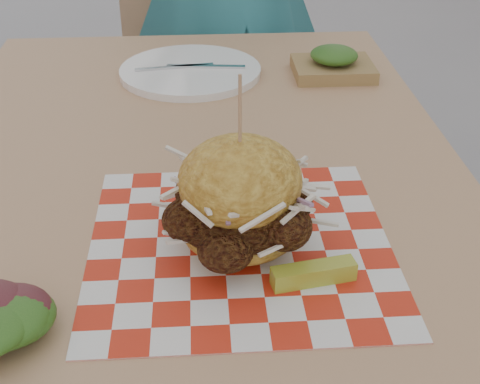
{
  "coord_description": "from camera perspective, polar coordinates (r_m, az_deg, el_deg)",
  "views": [
    {
      "loc": [
        -0.22,
        -0.82,
        1.22
      ],
      "look_at": [
        -0.18,
        -0.17,
        0.82
      ],
      "focal_mm": 50.0,
      "sensor_mm": 36.0,
      "label": 1
    }
  ],
  "objects": [
    {
      "name": "pickle_spear",
      "position": [
        0.75,
        6.3,
        -6.94
      ],
      "size": [
        0.1,
        0.04,
        0.02
      ],
      "primitive_type": "cube",
      "rotation": [
        0.0,
        0.0,
        0.18
      ],
      "color": "#A2AA31",
      "rests_on": "paper_liner"
    },
    {
      "name": "patio_chair",
      "position": [
        1.93,
        -3.16,
        10.93
      ],
      "size": [
        0.53,
        0.54,
        0.95
      ],
      "rotation": [
        0.0,
        0.0,
        -0.31
      ],
      "color": "tan",
      "rests_on": "ground"
    },
    {
      "name": "place_setting",
      "position": [
        1.3,
        -4.26,
        10.24
      ],
      "size": [
        0.27,
        0.27,
        0.02
      ],
      "color": "white",
      "rests_on": "patio_table"
    },
    {
      "name": "paper_liner",
      "position": [
        0.81,
        0.0,
        -4.49
      ],
      "size": [
        0.36,
        0.36,
        0.0
      ],
      "primitive_type": "cube",
      "color": "red",
      "rests_on": "patio_table"
    },
    {
      "name": "kraft_tray",
      "position": [
        1.3,
        7.98,
        10.79
      ],
      "size": [
        0.15,
        0.12,
        0.06
      ],
      "color": "olive",
      "rests_on": "patio_table"
    },
    {
      "name": "patio_table",
      "position": [
        1.02,
        -4.01,
        -1.57
      ],
      "size": [
        0.8,
        1.2,
        0.75
      ],
      "color": "tan",
      "rests_on": "ground"
    },
    {
      "name": "sandwich",
      "position": [
        0.77,
        0.0,
        -0.83
      ],
      "size": [
        0.19,
        0.19,
        0.22
      ],
      "color": "gold",
      "rests_on": "paper_liner"
    }
  ]
}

